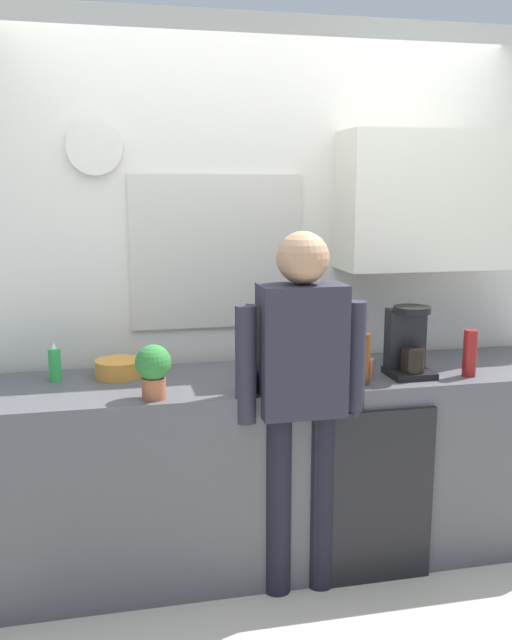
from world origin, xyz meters
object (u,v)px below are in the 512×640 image
object	(u,v)px
bottle_red_vinegar	(470,353)
mixing_bowl	(119,368)
bottle_amber_beer	(363,359)
person_at_sink	(301,385)
cup_blue_mug	(248,380)
coffee_maker	(408,344)
dish_soap	(55,364)
bottle_green_wine	(347,341)
cup_terracotta_mug	(365,368)
potted_plant	(153,368)

from	to	relation	value
bottle_red_vinegar	mixing_bowl	xyz separation A→B (m)	(-1.59, 0.34, -0.07)
bottle_amber_beer	person_at_sink	world-z (taller)	person_at_sink
bottle_red_vinegar	cup_blue_mug	xyz separation A→B (m)	(-1.06, -0.02, -0.06)
coffee_maker	dish_soap	size ratio (longest dim) A/B	1.83
bottle_amber_beer	cup_blue_mug	distance (m)	0.53
coffee_maker	mixing_bowl	world-z (taller)	coffee_maker
bottle_green_wine	person_at_sink	size ratio (longest dim) A/B	0.19
mixing_bowl	dish_soap	distance (m)	0.29
bottle_green_wine	dish_soap	distance (m)	1.35
cup_terracotta_mug	bottle_red_vinegar	bearing A→B (deg)	-8.28
bottle_green_wine	bottle_amber_beer	world-z (taller)	bottle_green_wine
coffee_maker	dish_soap	bearing A→B (deg)	171.26
bottle_red_vinegar	person_at_sink	xyz separation A→B (m)	(-0.84, -0.10, -0.07)
person_at_sink	coffee_maker	bearing A→B (deg)	32.43
bottle_amber_beer	mixing_bowl	xyz separation A→B (m)	(-1.06, 0.36, -0.07)
bottle_green_wine	cup_blue_mug	xyz separation A→B (m)	(-0.52, -0.22, -0.10)
cup_terracotta_mug	bottle_amber_beer	bearing A→B (deg)	-116.99
coffee_maker	cup_terracotta_mug	size ratio (longest dim) A/B	3.59
dish_soap	bottle_amber_beer	bearing A→B (deg)	-14.43
bottle_amber_beer	cup_terracotta_mug	distance (m)	0.12
bottle_green_wine	bottle_amber_beer	distance (m)	0.21
bottle_red_vinegar	person_at_sink	bearing A→B (deg)	-173.00
potted_plant	person_at_sink	size ratio (longest dim) A/B	0.14
bottle_green_wine	dish_soap	world-z (taller)	bottle_green_wine
bottle_red_vinegar	cup_blue_mug	distance (m)	1.06
cup_terracotta_mug	person_at_sink	size ratio (longest dim) A/B	0.06
cup_blue_mug	potted_plant	size ratio (longest dim) A/B	0.43
coffee_maker	potted_plant	distance (m)	1.19
bottle_green_wine	person_at_sink	xyz separation A→B (m)	(-0.31, -0.30, -0.11)
coffee_maker	person_at_sink	bearing A→B (deg)	-161.85
mixing_bowl	person_at_sink	xyz separation A→B (m)	(0.75, -0.44, -0.00)
bottle_amber_beer	cup_terracotta_mug	size ratio (longest dim) A/B	2.50
dish_soap	mixing_bowl	bearing A→B (deg)	1.82
coffee_maker	bottle_red_vinegar	world-z (taller)	coffee_maker
cup_terracotta_mug	potted_plant	size ratio (longest dim) A/B	0.40
cup_terracotta_mug	coffee_maker	bearing A→B (deg)	3.43
bottle_red_vinegar	potted_plant	distance (m)	1.46
coffee_maker	person_at_sink	world-z (taller)	person_at_sink
bottle_green_wine	dish_soap	xyz separation A→B (m)	(-1.35, 0.14, -0.07)
cup_blue_mug	mixing_bowl	bearing A→B (deg)	146.20
person_at_sink	bottle_green_wine	bearing A→B (deg)	58.38
cup_terracotta_mug	person_at_sink	distance (m)	0.40
dish_soap	coffee_maker	bearing A→B (deg)	-8.74
coffee_maker	cup_blue_mug	xyz separation A→B (m)	(-0.78, -0.10, -0.10)
bottle_red_vinegar	cup_terracotta_mug	distance (m)	0.50
bottle_green_wine	potted_plant	xyz separation A→B (m)	(-0.93, -0.23, -0.02)
bottle_green_wine	cup_blue_mug	bearing A→B (deg)	-157.43
coffee_maker	bottle_green_wine	xyz separation A→B (m)	(-0.26, 0.11, 0.00)
mixing_bowl	cup_terracotta_mug	bearing A→B (deg)	-13.63
coffee_maker	cup_blue_mug	bearing A→B (deg)	-172.38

